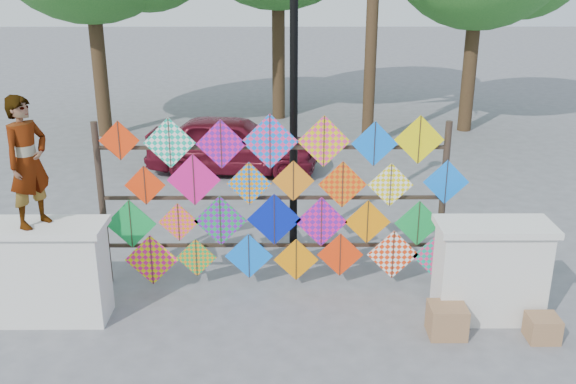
% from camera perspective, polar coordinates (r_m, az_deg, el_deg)
% --- Properties ---
extents(ground, '(80.00, 80.00, 0.00)m').
position_cam_1_polar(ground, '(8.43, -1.42, -10.39)').
color(ground, gray).
rests_on(ground, ground).
extents(parapet_left, '(1.40, 0.65, 1.28)m').
position_cam_1_polar(parapet_left, '(8.45, -20.25, -6.67)').
color(parapet_left, white).
rests_on(parapet_left, ground).
extents(parapet_right, '(1.40, 0.65, 1.28)m').
position_cam_1_polar(parapet_right, '(8.34, 17.53, -6.68)').
color(parapet_right, white).
rests_on(parapet_right, ground).
extents(kite_rack, '(4.96, 0.24, 2.42)m').
position_cam_1_polar(kite_rack, '(8.58, -0.73, -0.92)').
color(kite_rack, '#31241B').
rests_on(kite_rack, ground).
extents(vendor_woman, '(0.60, 0.68, 1.56)m').
position_cam_1_polar(vendor_woman, '(7.99, -22.13, 2.49)').
color(vendor_woman, '#99999E').
rests_on(vendor_woman, parapet_left).
extents(sedan, '(3.73, 1.77, 1.23)m').
position_cam_1_polar(sedan, '(13.68, -4.91, 4.26)').
color(sedan, maroon).
rests_on(sedan, ground).
extents(lamppost, '(0.28, 0.28, 4.46)m').
position_cam_1_polar(lamppost, '(9.43, 0.52, 10.29)').
color(lamppost, black).
rests_on(lamppost, ground).
extents(cardboard_box_near, '(0.44, 0.39, 0.39)m').
position_cam_1_polar(cardboard_box_near, '(8.05, 13.94, -11.00)').
color(cardboard_box_near, '#926B46').
rests_on(cardboard_box_near, ground).
extents(cardboard_box_far, '(0.36, 0.33, 0.30)m').
position_cam_1_polar(cardboard_box_far, '(8.32, 21.68, -11.16)').
color(cardboard_box_far, '#926B46').
rests_on(cardboard_box_far, ground).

